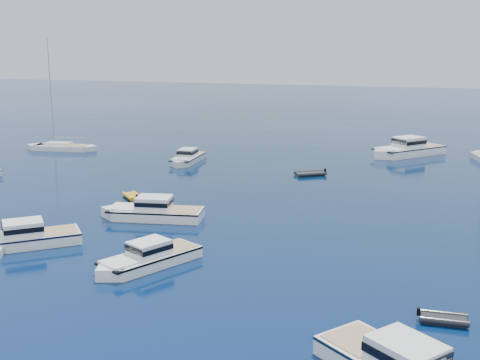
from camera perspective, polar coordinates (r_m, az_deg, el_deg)
name	(u,v)px	position (r m, az deg, el deg)	size (l,w,h in m)	color
ground	(215,308)	(38.11, -2.38, -11.90)	(400.00, 400.00, 0.00)	navy
motor_cruiser_near	(148,266)	(45.25, -8.62, -7.96)	(2.80, 9.17, 2.41)	white
motor_cruiser_left	(22,246)	(51.96, -19.73, -5.84)	(3.07, 10.03, 2.63)	white
motor_cruiser_centre	(152,219)	(56.93, -8.19, -3.59)	(3.14, 10.27, 2.70)	white
motor_cruiser_distant	(407,155)	(91.00, 15.33, 2.23)	(4.00, 13.06, 3.43)	white
motor_cruiser_horizon	(187,162)	(83.00, -4.95, 1.66)	(2.77, 9.06, 2.38)	silver
sailboat_far_l	(62,150)	(96.10, -16.33, 2.71)	(3.04, 11.70, 17.20)	silver
tender_yellow	(133,198)	(64.61, -10.01, -1.69)	(1.75, 3.08, 0.95)	#EBA20D
tender_grey_near	(444,322)	(38.21, 18.51, -12.53)	(1.65, 2.87, 0.95)	black
tender_grey_far	(310,175)	(75.05, 6.58, 0.43)	(2.11, 3.89, 0.95)	black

